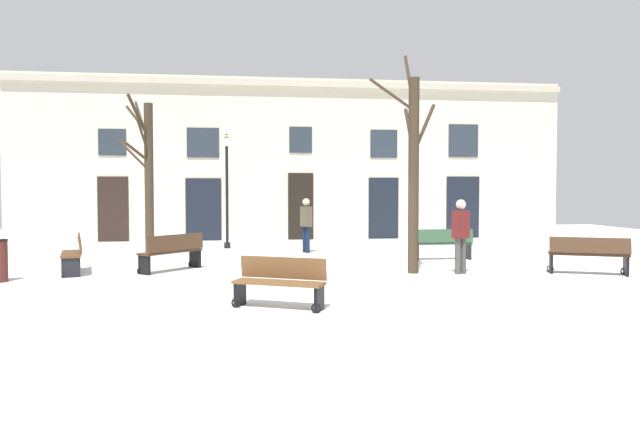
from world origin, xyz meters
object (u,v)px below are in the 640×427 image
(person_near_bench, at_px, (306,223))
(tree_foreground, at_px, (147,171))
(bench_by_litter_bin, at_px, (588,255))
(bench_near_lamp, at_px, (172,252))
(bench_back_to_back_right, at_px, (443,243))
(bench_back_to_back_left, at_px, (280,282))
(person_crossing_plaza, at_px, (461,232))
(bench_near_center_tree, at_px, (74,253))
(streetlamp, at_px, (227,178))
(tree_left_of_center, at_px, (413,168))

(person_near_bench, bearing_deg, tree_foreground, 56.35)
(bench_by_litter_bin, height_order, person_near_bench, person_near_bench)
(bench_near_lamp, height_order, bench_back_to_back_right, bench_near_lamp)
(bench_back_to_back_left, bearing_deg, person_crossing_plaza, 63.49)
(bench_near_center_tree, xyz_separation_m, person_crossing_plaza, (9.10, -1.30, 0.51))
(tree_foreground, xyz_separation_m, person_near_bench, (4.96, -0.69, -1.62))
(bench_back_to_back_left, distance_m, bench_back_to_back_right, 7.98)
(bench_near_center_tree, height_order, bench_back_to_back_left, bench_near_center_tree)
(person_crossing_plaza, bearing_deg, streetlamp, 103.78)
(streetlamp, xyz_separation_m, bench_back_to_back_left, (1.17, -10.33, -1.93))
(tree_left_of_center, height_order, bench_near_lamp, tree_left_of_center)
(bench_near_center_tree, xyz_separation_m, bench_by_litter_bin, (12.03, -1.80, -0.01))
(bench_near_center_tree, bearing_deg, tree_foreground, 152.85)
(bench_near_center_tree, xyz_separation_m, bench_back_to_back_left, (4.62, -4.76, -0.04))
(streetlamp, bearing_deg, person_near_bench, -34.41)
(streetlamp, bearing_deg, person_crossing_plaza, -50.60)
(tree_foreground, height_order, bench_by_litter_bin, tree_foreground)
(streetlamp, bearing_deg, bench_near_center_tree, -121.88)
(tree_foreground, relative_size, person_near_bench, 2.84)
(bench_by_litter_bin, distance_m, bench_near_lamp, 9.91)
(bench_back_to_back_left, distance_m, person_crossing_plaza, 5.68)
(bench_near_center_tree, relative_size, person_crossing_plaza, 0.95)
(bench_near_center_tree, relative_size, bench_back_to_back_right, 0.99)
(bench_near_lamp, bearing_deg, tree_foreground, -122.02)
(bench_near_lamp, bearing_deg, bench_by_litter_bin, 121.30)
(tree_left_of_center, distance_m, bench_near_center_tree, 8.34)
(bench_near_center_tree, distance_m, bench_near_lamp, 2.29)
(streetlamp, distance_m, bench_near_center_tree, 6.82)
(tree_foreground, distance_m, person_near_bench, 5.26)
(bench_by_litter_bin, bearing_deg, tree_left_of_center, 12.55)
(tree_left_of_center, relative_size, bench_back_to_back_left, 3.35)
(bench_near_center_tree, xyz_separation_m, bench_back_to_back_right, (9.62, 1.45, -0.01))
(person_near_bench, bearing_deg, tree_left_of_center, 177.33)
(streetlamp, height_order, bench_back_to_back_left, streetlamp)
(bench_near_center_tree, bearing_deg, bench_back_to_back_left, 29.62)
(streetlamp, height_order, bench_back_to_back_right, streetlamp)
(tree_foreground, distance_m, bench_back_to_back_right, 9.38)
(bench_back_to_back_left, bearing_deg, person_near_bench, 106.84)
(bench_by_litter_bin, relative_size, person_near_bench, 1.06)
(tree_foreground, relative_size, bench_back_to_back_left, 3.05)
(bench_back_to_back_left, bearing_deg, streetlamp, 122.18)
(bench_near_lamp, bearing_deg, streetlamp, -149.93)
(bench_back_to_back_right, bearing_deg, person_crossing_plaza, 79.61)
(person_crossing_plaza, bearing_deg, tree_foreground, 118.57)
(tree_left_of_center, distance_m, bench_back_to_back_left, 5.49)
(tree_foreground, distance_m, bench_by_litter_bin, 12.87)
(streetlamp, relative_size, bench_by_litter_bin, 2.14)
(bench_near_center_tree, height_order, bench_near_lamp, bench_near_center_tree)
(streetlamp, relative_size, bench_back_to_back_left, 2.43)
(bench_back_to_back_right, height_order, person_near_bench, person_near_bench)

